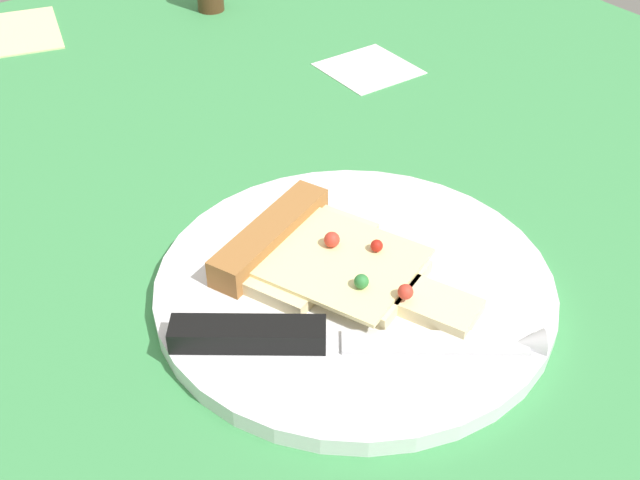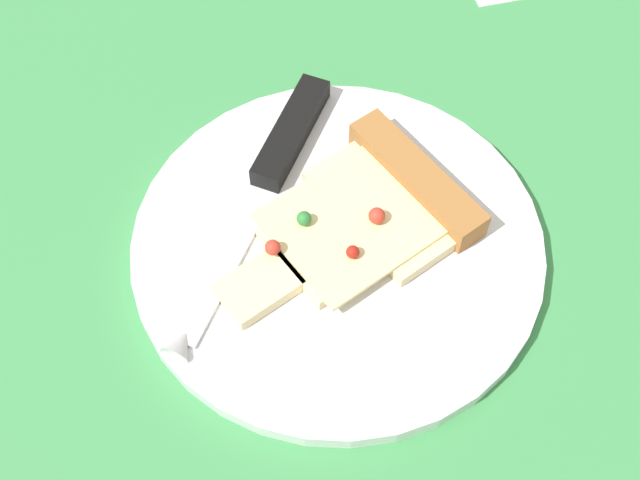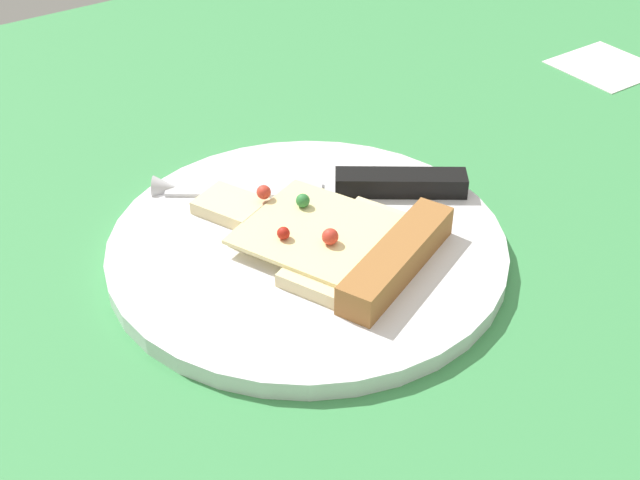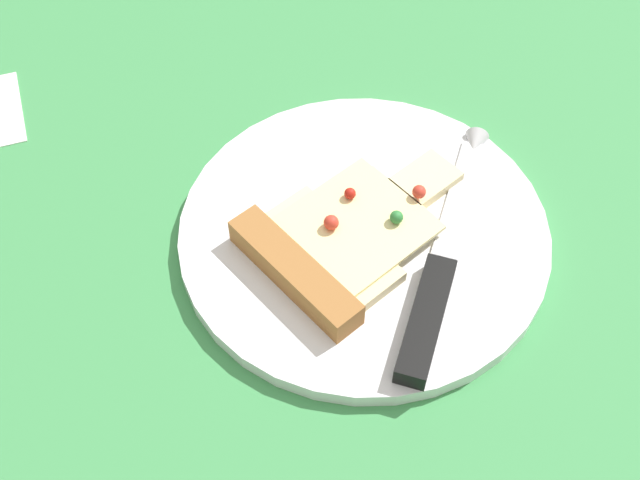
{
  "view_description": "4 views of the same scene",
  "coord_description": "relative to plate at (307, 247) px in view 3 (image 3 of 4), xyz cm",
  "views": [
    {
      "loc": [
        -40.56,
        23.29,
        37.81
      ],
      "look_at": [
        -4.55,
        -1.97,
        3.4
      ],
      "focal_mm": 44.15,
      "sensor_mm": 36.0,
      "label": 1
    },
    {
      "loc": [
        -15.8,
        -31.58,
        48.71
      ],
      "look_at": [
        -8.89,
        -3.57,
        2.82
      ],
      "focal_mm": 45.97,
      "sensor_mm": 36.0,
      "label": 2
    },
    {
      "loc": [
        32.85,
        -29.96,
        36.89
      ],
      "look_at": [
        -4.97,
        -3.55,
        3.1
      ],
      "focal_mm": 47.71,
      "sensor_mm": 36.0,
      "label": 3
    },
    {
      "loc": [
        7.76,
        32.63,
        51.54
      ],
      "look_at": [
        -3.56,
        -1.76,
        2.94
      ],
      "focal_mm": 46.67,
      "sensor_mm": 36.0,
      "label": 4
    }
  ],
  "objects": [
    {
      "name": "knife",
      "position": [
        -3.76,
        5.69,
        1.27
      ],
      "size": [
        15.7,
        20.72,
        2.45
      ],
      "rotation": [
        0.0,
        0.0,
        2.52
      ],
      "color": "silver",
      "rests_on": "plate"
    },
    {
      "name": "pizza_slice",
      "position": [
        2.39,
        1.03,
        1.45
      ],
      "size": [
        19.07,
        14.6,
        2.45
      ],
      "rotation": [
        0.0,
        0.0,
        1.98
      ],
      "color": "beige",
      "rests_on": "plate"
    },
    {
      "name": "plate",
      "position": [
        0.0,
        0.0,
        0.0
      ],
      "size": [
        28.33,
        28.33,
        1.33
      ],
      "primitive_type": "cylinder",
      "color": "silver",
      "rests_on": "ground_plane"
    },
    {
      "name": "ground_plane",
      "position": [
        7.48,
        2.9,
        -2.16
      ],
      "size": [
        125.2,
        125.2,
        3.0
      ],
      "color": "#3D8C4C",
      "rests_on": "ground"
    }
  ]
}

